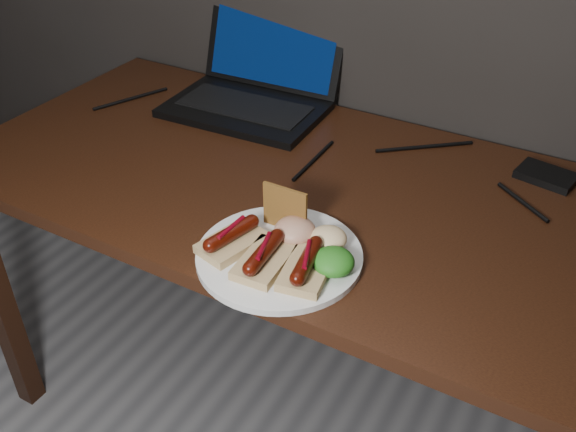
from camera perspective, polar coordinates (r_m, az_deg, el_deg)
The scene contains 12 objects.
desk at distance 1.36m, azimuth 0.06°, elevation 0.29°, with size 1.40×0.70×0.75m.
laptop at distance 1.59m, azimuth -2.85°, elevation 11.77°, with size 0.38×0.34×0.25m.
hard_drive at distance 1.40m, azimuth 21.99°, elevation 3.34°, with size 0.11×0.07×0.02m, color black.
desk_cables at distance 1.42m, azimuth 3.27°, elevation 6.39°, with size 1.06×0.33×0.01m.
plate at distance 1.09m, azimuth -0.78°, elevation -3.55°, with size 0.28×0.28×0.01m, color silver.
bread_sausage_left at distance 1.09m, azimuth -5.01°, elevation -2.01°, with size 0.10×0.13×0.04m.
bread_sausage_center at distance 1.05m, azimuth -2.15°, elevation -3.71°, with size 0.08×0.12×0.04m.
bread_sausage_right at distance 1.03m, azimuth 1.67°, elevation -4.46°, with size 0.09×0.13×0.04m.
crispbread at distance 1.12m, azimuth -0.27°, elevation 0.67°, with size 0.09×0.01×0.09m, color #965D29.
salad_greens at distance 1.04m, azimuth 4.04°, elevation -4.07°, with size 0.07×0.07×0.04m, color #135B12.
salsa_mound at distance 1.10m, azimuth 0.61°, elevation -1.27°, with size 0.07×0.07×0.04m, color maroon.
coleslaw_mound at distance 1.09m, azimuth 3.60°, elevation -2.00°, with size 0.06×0.06×0.04m, color beige.
Camera 1 is at (0.55, 0.41, 1.44)m, focal length 40.00 mm.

